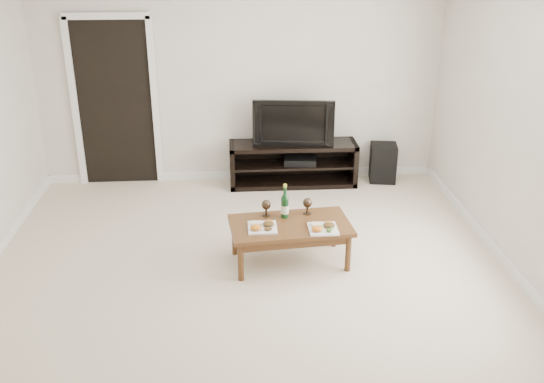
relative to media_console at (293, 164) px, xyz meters
The scene contains 13 objects.
floor 2.59m from the media_console, 104.47° to the right, with size 5.50×5.50×0.00m, color beige.
back_wall 1.24m from the media_console, 156.88° to the left, with size 5.00×0.04×2.60m, color silver.
doorway 2.33m from the media_console, behind, with size 0.90×0.02×2.05m, color black.
media_console is the anchor object (origin of this frame).
television 0.56m from the media_console, ahead, with size 1.00×0.13×0.58m, color black.
av_receiver 0.10m from the media_console, ahead, with size 0.40×0.30×0.08m, color black.
subwoofer 1.18m from the media_console, ahead, with size 0.33×0.33×0.49m, color black.
coffee_table 2.01m from the media_console, 96.59° to the right, with size 1.15×0.63×0.42m, color #593718.
plate_left 2.15m from the media_console, 103.57° to the right, with size 0.27×0.27×0.07m, color white.
plate_right 2.16m from the media_console, 88.31° to the right, with size 0.27×0.27×0.07m, color white.
wine_bottle 1.90m from the media_console, 98.31° to the right, with size 0.07×0.07×0.35m, color #0E3415.
goblet_left 1.88m from the media_console, 103.97° to the right, with size 0.09×0.09×0.17m, color #372A1E, non-canonical shape.
goblet_right 1.81m from the media_console, 91.34° to the right, with size 0.09×0.09×0.17m, color #372A1E, non-canonical shape.
Camera 1 is at (-0.12, -4.68, 3.00)m, focal length 40.00 mm.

